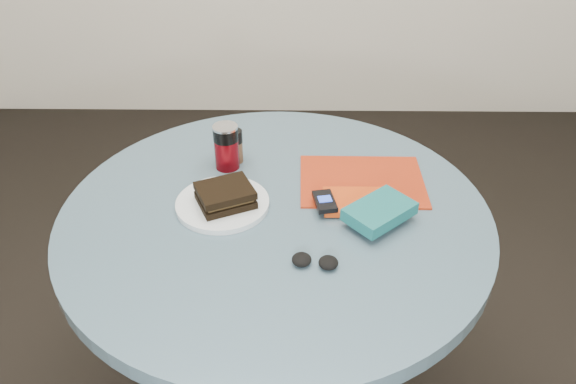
{
  "coord_description": "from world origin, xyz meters",
  "views": [
    {
      "loc": [
        0.04,
        -1.05,
        1.53
      ],
      "look_at": [
        0.03,
        0.0,
        0.8
      ],
      "focal_mm": 35.0,
      "sensor_mm": 36.0,
      "label": 1
    }
  ],
  "objects_px": {
    "table": "(276,262)",
    "pepper_grinder": "(235,146)",
    "plate": "(223,204)",
    "soda_can": "(226,147)",
    "magazine": "(362,181)",
    "mp3_player": "(325,201)",
    "headphones": "(315,261)",
    "red_book": "(357,202)",
    "sandwich": "(225,195)",
    "novel": "(380,211)"
  },
  "relations": [
    {
      "from": "table",
      "to": "pepper_grinder",
      "type": "relative_size",
      "value": 11.02
    },
    {
      "from": "plate",
      "to": "soda_can",
      "type": "xyz_separation_m",
      "value": [
        -0.01,
        0.17,
        0.05
      ]
    },
    {
      "from": "pepper_grinder",
      "to": "magazine",
      "type": "height_order",
      "value": "pepper_grinder"
    },
    {
      "from": "mp3_player",
      "to": "headphones",
      "type": "bearing_deg",
      "value": -98.16
    },
    {
      "from": "soda_can",
      "to": "red_book",
      "type": "height_order",
      "value": "soda_can"
    },
    {
      "from": "table",
      "to": "soda_can",
      "type": "bearing_deg",
      "value": 124.97
    },
    {
      "from": "table",
      "to": "mp3_player",
      "type": "relative_size",
      "value": 11.72
    },
    {
      "from": "headphones",
      "to": "red_book",
      "type": "bearing_deg",
      "value": 63.07
    },
    {
      "from": "plate",
      "to": "mp3_player",
      "type": "bearing_deg",
      "value": -3.07
    },
    {
      "from": "mp3_player",
      "to": "soda_can",
      "type": "bearing_deg",
      "value": 142.71
    },
    {
      "from": "sandwich",
      "to": "soda_can",
      "type": "relative_size",
      "value": 1.29
    },
    {
      "from": "sandwich",
      "to": "pepper_grinder",
      "type": "bearing_deg",
      "value": 88.61
    },
    {
      "from": "sandwich",
      "to": "mp3_player",
      "type": "bearing_deg",
      "value": -1.69
    },
    {
      "from": "mp3_player",
      "to": "headphones",
      "type": "height_order",
      "value": "mp3_player"
    },
    {
      "from": "sandwich",
      "to": "headphones",
      "type": "distance_m",
      "value": 0.28
    },
    {
      "from": "plate",
      "to": "pepper_grinder",
      "type": "relative_size",
      "value": 2.41
    },
    {
      "from": "red_book",
      "to": "novel",
      "type": "distance_m",
      "value": 0.08
    },
    {
      "from": "pepper_grinder",
      "to": "table",
      "type": "bearing_deg",
      "value": -62.64
    },
    {
      "from": "table",
      "to": "sandwich",
      "type": "bearing_deg",
      "value": 177.13
    },
    {
      "from": "soda_can",
      "to": "novel",
      "type": "xyz_separation_m",
      "value": [
        0.36,
        -0.23,
        -0.03
      ]
    },
    {
      "from": "plate",
      "to": "headphones",
      "type": "bearing_deg",
      "value": -43.74
    },
    {
      "from": "sandwich",
      "to": "magazine",
      "type": "height_order",
      "value": "sandwich"
    },
    {
      "from": "sandwich",
      "to": "red_book",
      "type": "relative_size",
      "value": 0.97
    },
    {
      "from": "sandwich",
      "to": "magazine",
      "type": "bearing_deg",
      "value": 18.82
    },
    {
      "from": "table",
      "to": "headphones",
      "type": "bearing_deg",
      "value": -65.3
    },
    {
      "from": "pepper_grinder",
      "to": "headphones",
      "type": "relative_size",
      "value": 0.9
    },
    {
      "from": "novel",
      "to": "mp3_player",
      "type": "xyz_separation_m",
      "value": [
        -0.12,
        0.05,
        -0.01
      ]
    },
    {
      "from": "pepper_grinder",
      "to": "headphones",
      "type": "height_order",
      "value": "pepper_grinder"
    },
    {
      "from": "plate",
      "to": "novel",
      "type": "bearing_deg",
      "value": -9.58
    },
    {
      "from": "sandwich",
      "to": "soda_can",
      "type": "xyz_separation_m",
      "value": [
        -0.01,
        0.18,
        0.02
      ]
    },
    {
      "from": "plate",
      "to": "sandwich",
      "type": "distance_m",
      "value": 0.03
    },
    {
      "from": "plate",
      "to": "mp3_player",
      "type": "distance_m",
      "value": 0.24
    },
    {
      "from": "table",
      "to": "novel",
      "type": "height_order",
      "value": "novel"
    },
    {
      "from": "red_book",
      "to": "mp3_player",
      "type": "bearing_deg",
      "value": -167.66
    },
    {
      "from": "red_book",
      "to": "headphones",
      "type": "xyz_separation_m",
      "value": [
        -0.1,
        -0.21,
        -0.0
      ]
    },
    {
      "from": "table",
      "to": "plate",
      "type": "xyz_separation_m",
      "value": [
        -0.12,
        0.01,
        0.17
      ]
    },
    {
      "from": "soda_can",
      "to": "magazine",
      "type": "distance_m",
      "value": 0.35
    },
    {
      "from": "soda_can",
      "to": "red_book",
      "type": "relative_size",
      "value": 0.75
    },
    {
      "from": "magazine",
      "to": "headphones",
      "type": "distance_m",
      "value": 0.33
    },
    {
      "from": "pepper_grinder",
      "to": "plate",
      "type": "bearing_deg",
      "value": -93.92
    },
    {
      "from": "sandwich",
      "to": "red_book",
      "type": "bearing_deg",
      "value": 2.01
    },
    {
      "from": "red_book",
      "to": "novel",
      "type": "xyz_separation_m",
      "value": [
        0.04,
        -0.07,
        0.02
      ]
    },
    {
      "from": "sandwich",
      "to": "red_book",
      "type": "xyz_separation_m",
      "value": [
        0.31,
        0.01,
        -0.02
      ]
    },
    {
      "from": "novel",
      "to": "mp3_player",
      "type": "bearing_deg",
      "value": 117.48
    },
    {
      "from": "plate",
      "to": "headphones",
      "type": "relative_size",
      "value": 2.16
    },
    {
      "from": "novel",
      "to": "magazine",
      "type": "bearing_deg",
      "value": 56.42
    },
    {
      "from": "mp3_player",
      "to": "novel",
      "type": "bearing_deg",
      "value": -21.7
    },
    {
      "from": "red_book",
      "to": "pepper_grinder",
      "type": "bearing_deg",
      "value": 146.72
    },
    {
      "from": "table",
      "to": "soda_can",
      "type": "distance_m",
      "value": 0.32
    },
    {
      "from": "table",
      "to": "plate",
      "type": "height_order",
      "value": "plate"
    }
  ]
}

